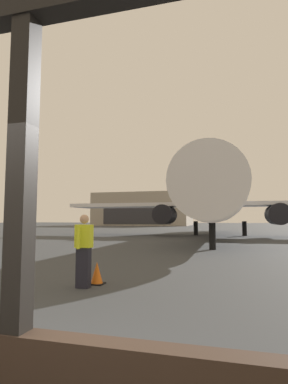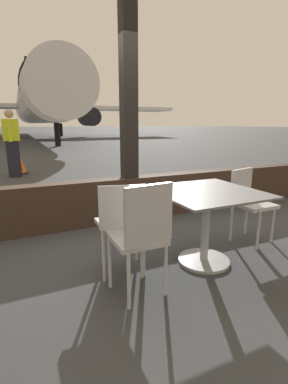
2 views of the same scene
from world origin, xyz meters
The scene contains 6 objects.
ground_plane centered at (0.00, 40.00, 0.00)m, with size 220.00×220.00×0.00m, color #383A3D.
window_frame centered at (0.00, 0.00, 1.36)m, with size 7.39×0.24×3.79m.
airplane centered at (1.00, 27.85, 3.39)m, with size 30.48×33.70×10.36m.
ground_crew_worker centered at (-1.53, 4.42, 0.90)m, with size 0.40×0.57×1.74m.
traffic_cone centered at (-1.38, 4.89, 0.26)m, with size 0.36×0.36×0.55m.
distant_hangar centered at (-20.63, 79.94, 4.37)m, with size 25.39×14.80×8.74m.
Camera 1 is at (1.84, -2.44, 1.62)m, focal length 28.85 mm.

